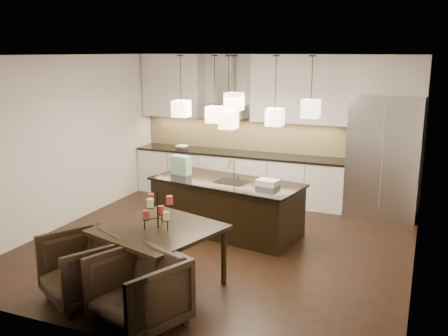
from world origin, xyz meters
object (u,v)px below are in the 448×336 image
at_px(refrigerator, 384,156).
at_px(island_body, 226,208).
at_px(armchair_right, 138,292).
at_px(dining_table, 159,258).
at_px(armchair_left, 84,268).

relative_size(refrigerator, island_body, 0.92).
bearing_deg(armchair_right, refrigerator, 90.98).
height_order(refrigerator, dining_table, refrigerator).
bearing_deg(refrigerator, island_body, -140.41).
bearing_deg(island_body, armchair_left, -94.31).
bearing_deg(armchair_right, dining_table, 129.34).
height_order(island_body, dining_table, island_body).
bearing_deg(armchair_right, island_body, 117.66).
distance_m(island_body, armchair_right, 2.99).
xyz_separation_m(refrigerator, island_body, (-2.21, -1.83, -0.66)).
distance_m(refrigerator, island_body, 2.94).
bearing_deg(refrigerator, dining_table, -119.74).
xyz_separation_m(island_body, armchair_right, (0.22, -2.98, -0.01)).
bearing_deg(refrigerator, armchair_right, -112.52).
height_order(refrigerator, armchair_left, refrigerator).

